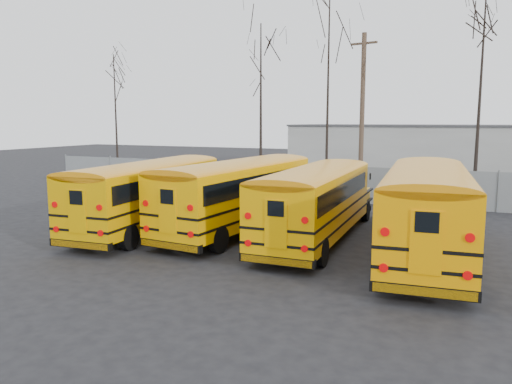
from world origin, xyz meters
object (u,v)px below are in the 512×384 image
at_px(bus_a, 151,189).
at_px(bus_c, 317,197).
at_px(bus_b, 241,189).
at_px(bus_d, 427,204).
at_px(utility_pole_left, 362,109).

distance_m(bus_a, bus_c, 6.94).
xyz_separation_m(bus_b, bus_d, (7.31, -1.10, 0.07)).
relative_size(bus_a, bus_b, 0.98).
distance_m(bus_b, bus_d, 7.40).
bearing_deg(bus_a, bus_d, -4.08).
bearing_deg(bus_b, bus_a, -156.68).
distance_m(bus_a, bus_d, 10.85).
distance_m(bus_b, bus_c, 3.38).
height_order(bus_a, bus_b, bus_b).
distance_m(bus_d, utility_pole_left, 17.99).
relative_size(bus_b, bus_c, 1.05).
relative_size(bus_c, utility_pole_left, 1.01).
distance_m(bus_b, utility_pole_left, 16.04).
bearing_deg(utility_pole_left, bus_a, -94.37).
relative_size(bus_a, bus_d, 0.94).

